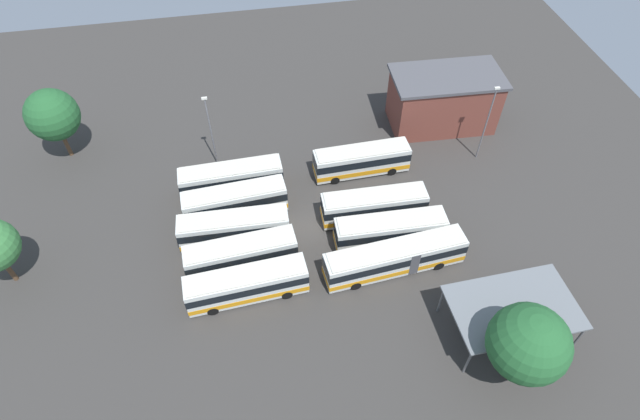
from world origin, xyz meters
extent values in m
plane|color=#383533|center=(0.00, 0.00, 0.00)|extent=(91.33, 91.33, 0.00)
cube|color=silver|center=(-7.05, -6.76, 1.75)|extent=(10.43, 2.73, 2.91)
cube|color=beige|center=(-7.05, -6.76, 3.28)|extent=(10.01, 2.53, 0.14)
cube|color=black|center=(-7.05, -6.76, 2.22)|extent=(10.49, 2.77, 0.93)
cube|color=orange|center=(-7.05, -6.76, 0.94)|extent=(10.49, 2.77, 0.58)
cube|color=black|center=(-1.86, -6.61, 2.32)|extent=(0.12, 2.00, 1.07)
cylinder|color=black|center=(-3.87, -5.55, 0.50)|extent=(1.01, 0.33, 1.00)
cylinder|color=black|center=(-3.81, -7.79, 0.50)|extent=(1.01, 0.33, 1.00)
cylinder|color=black|center=(-10.30, -5.73, 0.50)|extent=(1.01, 0.33, 1.00)
cylinder|color=black|center=(-10.23, -7.97, 0.50)|extent=(1.01, 0.33, 1.00)
cube|color=silver|center=(-6.69, -0.11, 1.75)|extent=(10.53, 2.69, 2.91)
cube|color=beige|center=(-6.69, -0.11, 3.28)|extent=(10.11, 2.48, 0.14)
cube|color=black|center=(-6.69, -0.11, 2.22)|extent=(10.58, 2.72, 0.93)
cube|color=orange|center=(-6.69, -0.11, 0.94)|extent=(10.58, 2.72, 0.58)
cube|color=black|center=(-1.45, -0.24, 2.32)|extent=(0.11, 2.00, 1.07)
cylinder|color=black|center=(-3.42, 0.93, 0.50)|extent=(1.01, 0.32, 1.00)
cylinder|color=black|center=(-3.48, -1.31, 0.50)|extent=(1.01, 0.32, 1.00)
cylinder|color=black|center=(-9.91, 1.09, 0.50)|extent=(1.01, 0.32, 1.00)
cylinder|color=black|center=(-9.97, -1.15, 0.50)|extent=(1.01, 0.32, 1.00)
cube|color=silver|center=(-7.41, 3.30, 1.75)|extent=(10.72, 2.78, 2.91)
cube|color=beige|center=(-7.41, 3.30, 3.28)|extent=(10.29, 2.57, 0.14)
cube|color=black|center=(-7.41, 3.30, 2.22)|extent=(10.78, 2.82, 0.93)
cube|color=orange|center=(-7.41, 3.30, 0.94)|extent=(10.78, 2.82, 0.58)
cube|color=black|center=(-2.08, 3.12, 2.32)|extent=(0.12, 2.00, 1.07)
cylinder|color=black|center=(-4.07, 4.31, 0.50)|extent=(1.01, 0.33, 1.00)
cylinder|color=black|center=(-4.15, 2.07, 0.50)|extent=(1.01, 0.33, 1.00)
cylinder|color=black|center=(-10.67, 4.52, 0.50)|extent=(1.01, 0.33, 1.00)
cylinder|color=black|center=(-10.75, 2.29, 0.50)|extent=(1.01, 0.33, 1.00)
cube|color=silver|center=(-6.96, 6.52, 1.75)|extent=(13.39, 3.56, 2.91)
cube|color=beige|center=(-6.96, 6.52, 3.28)|extent=(12.85, 3.32, 0.14)
cube|color=black|center=(-6.96, 6.52, 2.22)|extent=(13.46, 3.60, 0.93)
cube|color=orange|center=(-6.96, 6.52, 0.94)|extent=(13.46, 3.60, 0.58)
cube|color=black|center=(-0.36, 7.09, 2.32)|extent=(0.23, 1.99, 1.07)
cube|color=#47474C|center=(-8.41, 6.40, 1.75)|extent=(1.11, 2.55, 2.79)
cylinder|color=black|center=(-2.97, 7.99, 0.50)|extent=(1.02, 0.38, 1.00)
cylinder|color=black|center=(-2.78, 5.76, 0.50)|extent=(1.02, 0.38, 1.00)
cylinder|color=black|center=(-11.15, 7.29, 0.50)|extent=(1.02, 0.38, 1.00)
cylinder|color=black|center=(-10.95, 5.05, 0.50)|extent=(1.02, 0.38, 1.00)
cube|color=silver|center=(7.07, -6.62, 1.75)|extent=(10.74, 2.73, 2.91)
cube|color=beige|center=(7.07, -6.62, 3.28)|extent=(10.31, 2.52, 0.14)
cube|color=black|center=(7.07, -6.62, 2.22)|extent=(10.79, 2.77, 0.93)
cube|color=orange|center=(7.07, -6.62, 0.94)|extent=(10.79, 2.77, 0.58)
cube|color=black|center=(12.42, -6.47, 2.32)|extent=(0.12, 2.00, 1.07)
cylinder|color=black|center=(10.35, -5.41, 0.50)|extent=(1.01, 0.33, 1.00)
cylinder|color=black|center=(10.41, -7.65, 0.50)|extent=(1.01, 0.33, 1.00)
cylinder|color=black|center=(3.73, -5.59, 0.50)|extent=(1.01, 0.33, 1.00)
cylinder|color=black|center=(3.79, -7.83, 0.50)|extent=(1.01, 0.33, 1.00)
cube|color=silver|center=(6.95, -3.29, 1.75)|extent=(10.48, 3.13, 2.91)
cube|color=beige|center=(6.95, -3.29, 3.28)|extent=(10.05, 2.91, 0.14)
cube|color=black|center=(6.95, -3.29, 2.22)|extent=(10.53, 3.17, 0.93)
cube|color=orange|center=(6.95, -3.29, 0.94)|extent=(10.53, 3.17, 0.58)
cube|color=black|center=(12.12, -2.94, 2.32)|extent=(0.20, 2.00, 1.07)
cylinder|color=black|center=(10.07, -1.96, 0.50)|extent=(1.02, 0.37, 1.00)
cylinder|color=black|center=(10.23, -4.19, 0.50)|extent=(1.02, 0.37, 1.00)
cylinder|color=black|center=(3.68, -2.39, 0.50)|extent=(1.02, 0.37, 1.00)
cylinder|color=black|center=(3.83, -4.63, 0.50)|extent=(1.02, 0.37, 1.00)
cube|color=silver|center=(7.32, 0.18, 1.75)|extent=(10.61, 2.78, 2.91)
cube|color=beige|center=(7.32, 0.18, 3.28)|extent=(10.18, 2.58, 0.14)
cube|color=black|center=(7.32, 0.18, 2.22)|extent=(10.66, 2.82, 0.93)
cube|color=orange|center=(7.32, 0.18, 0.94)|extent=(10.66, 2.82, 0.58)
cube|color=black|center=(12.59, 0.01, 2.32)|extent=(0.13, 2.00, 1.07)
cylinder|color=black|center=(10.62, 1.19, 0.50)|extent=(1.01, 0.33, 1.00)
cylinder|color=black|center=(10.54, -1.05, 0.50)|extent=(1.01, 0.33, 1.00)
cylinder|color=black|center=(4.09, 1.41, 0.50)|extent=(1.01, 0.33, 1.00)
cylinder|color=black|center=(4.02, -0.83, 0.50)|extent=(1.01, 0.33, 1.00)
cube|color=silver|center=(6.91, 3.49, 1.75)|extent=(10.41, 3.17, 2.91)
cube|color=beige|center=(6.91, 3.49, 3.28)|extent=(9.98, 2.94, 0.14)
cube|color=black|center=(6.91, 3.49, 2.22)|extent=(10.46, 3.21, 0.93)
cube|color=orange|center=(6.91, 3.49, 0.94)|extent=(10.46, 3.21, 0.58)
cube|color=black|center=(12.04, 3.86, 2.32)|extent=(0.20, 1.99, 1.07)
cylinder|color=black|center=(10.01, 4.83, 0.50)|extent=(1.02, 0.37, 1.00)
cylinder|color=black|center=(10.17, 2.60, 0.50)|extent=(1.02, 0.37, 1.00)
cylinder|color=black|center=(3.66, 4.37, 0.50)|extent=(1.02, 0.37, 1.00)
cylinder|color=black|center=(3.82, 2.14, 0.50)|extent=(1.02, 0.37, 1.00)
cube|color=silver|center=(6.70, 6.88, 1.75)|extent=(10.86, 3.12, 2.91)
cube|color=beige|center=(6.70, 6.88, 3.28)|extent=(10.42, 2.90, 0.14)
cube|color=black|center=(6.70, 6.88, 2.22)|extent=(10.91, 3.16, 0.93)
cube|color=orange|center=(6.70, 6.88, 0.94)|extent=(10.91, 3.16, 0.58)
cube|color=black|center=(12.07, 7.23, 2.32)|extent=(0.19, 2.00, 1.07)
cylinder|color=black|center=(9.95, 8.22, 0.50)|extent=(1.02, 0.36, 1.00)
cylinder|color=black|center=(10.09, 5.98, 0.50)|extent=(1.02, 0.36, 1.00)
cylinder|color=black|center=(3.32, 7.79, 0.50)|extent=(1.02, 0.36, 1.00)
cylinder|color=black|center=(3.46, 5.55, 0.50)|extent=(1.02, 0.36, 1.00)
cube|color=brown|center=(-18.47, -13.42, 3.19)|extent=(12.17, 6.94, 6.37)
cube|color=#4C4C51|center=(-18.47, -13.42, 6.55)|extent=(12.90, 7.36, 0.36)
cube|color=black|center=(-24.42, -13.15, 1.10)|extent=(0.14, 1.80, 2.20)
cube|color=slate|center=(-14.54, 14.33, 3.62)|extent=(10.52, 6.71, 0.20)
cylinder|color=#59595B|center=(-9.78, 17.38, 1.76)|extent=(0.20, 0.20, 3.52)
cylinder|color=#59595B|center=(-9.59, 11.60, 1.76)|extent=(0.20, 0.20, 3.52)
cylinder|color=#59595B|center=(-19.49, 17.06, 1.76)|extent=(0.20, 0.20, 3.52)
cylinder|color=#59595B|center=(-19.30, 11.28, 1.76)|extent=(0.20, 0.20, 3.52)
cylinder|color=slate|center=(-20.63, -6.69, 4.62)|extent=(0.16, 0.16, 9.24)
cube|color=silver|center=(-20.63, -6.69, 9.42)|extent=(0.56, 0.28, 0.20)
cylinder|color=slate|center=(8.54, -11.13, 4.38)|extent=(0.16, 0.16, 8.76)
cube|color=silver|center=(8.54, -11.13, 8.94)|extent=(0.56, 0.28, 0.20)
cylinder|color=brown|center=(-13.09, 18.44, 1.59)|extent=(0.44, 0.44, 3.19)
sphere|color=#235B2D|center=(-13.09, 18.44, 5.76)|extent=(6.06, 6.06, 6.06)
cylinder|color=brown|center=(27.84, 1.10, 1.53)|extent=(0.44, 0.44, 3.06)
cylinder|color=brown|center=(24.97, -15.72, 1.66)|extent=(0.44, 0.44, 3.32)
sphere|color=#235B2D|center=(24.97, -15.72, 5.71)|extent=(5.63, 5.63, 5.63)
cylinder|color=black|center=(-9.97, -10.50, 0.00)|extent=(2.02, 2.02, 0.01)
cylinder|color=black|center=(5.57, -9.52, 0.00)|extent=(2.34, 2.34, 0.01)
camera|label=1|loc=(5.00, 32.69, 40.21)|focal=28.89mm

